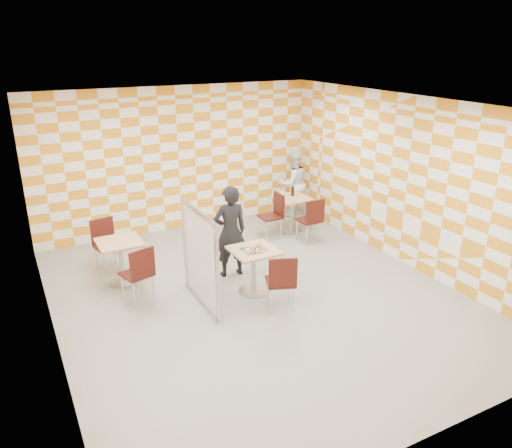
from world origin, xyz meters
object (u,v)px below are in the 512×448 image
at_px(chair_empty_far, 106,240).
at_px(sport_bottle, 282,193).
at_px(second_table, 291,208).
at_px(chair_second_front, 312,217).
at_px(chair_second_side, 274,212).
at_px(soda_bottle, 293,191).
at_px(man_white, 293,183).
at_px(empty_table, 120,255).
at_px(man_dark, 230,231).
at_px(partition, 200,258).
at_px(chair_main_front, 282,279).
at_px(chair_empty_near, 139,270).
at_px(main_table, 254,263).

distance_m(chair_empty_far, sport_bottle, 3.71).
height_order(second_table, chair_second_front, chair_second_front).
relative_size(chair_second_side, soda_bottle, 4.02).
distance_m(chair_second_side, man_white, 1.43).
xyz_separation_m(empty_table, sport_bottle, (3.59, 0.85, 0.33)).
bearing_deg(man_dark, second_table, -142.99).
bearing_deg(partition, chair_empty_far, 117.06).
distance_m(chair_main_front, chair_empty_near, 2.19).
bearing_deg(main_table, soda_bottle, 46.60).
xyz_separation_m(empty_table, man_dark, (1.75, -0.57, 0.29)).
xyz_separation_m(empty_table, chair_second_front, (3.79, -0.01, 0.04)).
xyz_separation_m(chair_second_front, sport_bottle, (-0.19, 0.86, 0.29)).
distance_m(second_table, chair_second_side, 0.50).
bearing_deg(partition, chair_main_front, -37.45).
bearing_deg(chair_main_front, chair_empty_far, 126.12).
distance_m(chair_empty_near, soda_bottle, 4.09).
height_order(main_table, chair_empty_near, chair_empty_near).
height_order(second_table, man_white, man_white).
height_order(second_table, man_dark, man_dark).
bearing_deg(chair_second_front, chair_main_front, -132.77).
distance_m(empty_table, sport_bottle, 3.71).
height_order(second_table, chair_second_side, chair_second_side).
distance_m(main_table, chair_empty_far, 2.76).
bearing_deg(soda_bottle, second_table, -130.49).
bearing_deg(chair_second_front, second_table, 91.37).
xyz_separation_m(second_table, man_dark, (-2.02, -1.30, 0.29)).
height_order(chair_second_side, soda_bottle, soda_bottle).
distance_m(chair_empty_near, partition, 0.98).
height_order(sport_bottle, soda_bottle, soda_bottle).
xyz_separation_m(second_table, sport_bottle, (-0.18, 0.11, 0.33)).
bearing_deg(chair_second_side, empty_table, -169.30).
relative_size(chair_empty_near, sport_bottle, 4.62).
bearing_deg(partition, man_white, 40.24).
xyz_separation_m(chair_empty_near, partition, (0.81, -0.51, 0.25)).
bearing_deg(chair_empty_near, second_table, 22.81).
relative_size(main_table, empty_table, 1.00).
distance_m(empty_table, chair_empty_near, 0.81).
xyz_separation_m(chair_empty_near, man_white, (4.22, 2.39, 0.22)).
relative_size(partition, man_white, 1.01).
distance_m(chair_main_front, chair_second_front, 2.80).
bearing_deg(main_table, empty_table, 143.80).
distance_m(main_table, man_white, 3.85).
distance_m(chair_main_front, man_dark, 1.53).
distance_m(second_table, chair_main_front, 3.37).
distance_m(second_table, man_white, 1.04).
xyz_separation_m(second_table, partition, (-2.86, -2.05, 0.28)).
height_order(second_table, chair_empty_far, chair_empty_far).
bearing_deg(chair_second_front, chair_empty_near, -167.86).
bearing_deg(chair_empty_far, man_dark, -33.61).
bearing_deg(man_dark, chair_empty_near, 12.39).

